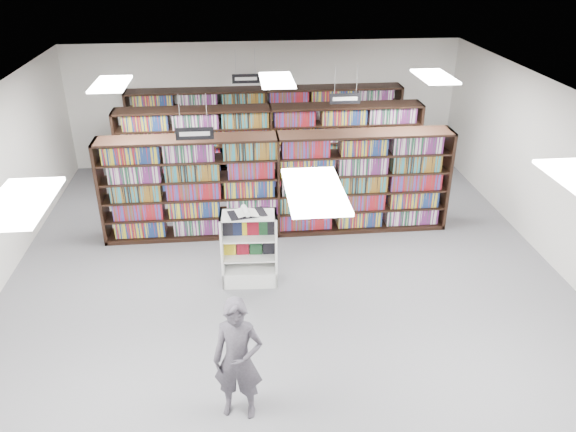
{
  "coord_description": "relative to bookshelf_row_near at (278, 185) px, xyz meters",
  "views": [
    {
      "loc": [
        -0.81,
        -8.34,
        5.58
      ],
      "look_at": [
        0.06,
        0.5,
        1.1
      ],
      "focal_mm": 35.0,
      "sensor_mm": 36.0,
      "label": 1
    }
  ],
  "objects": [
    {
      "name": "bookshelf_row_near",
      "position": [
        0.0,
        0.0,
        0.0
      ],
      "size": [
        7.0,
        0.6,
        2.1
      ],
      "color": "black",
      "rests_on": "floor"
    },
    {
      "name": "wall_right",
      "position": [
        5.0,
        -2.0,
        0.55
      ],
      "size": [
        0.1,
        12.0,
        3.2
      ],
      "primitive_type": "cube",
      "color": "silver",
      "rests_on": "ground"
    },
    {
      "name": "aisle_sign_right",
      "position": [
        1.5,
        1.0,
        1.48
      ],
      "size": [
        0.65,
        0.02,
        0.8
      ],
      "color": "#B2B2B7",
      "rests_on": "ceiling"
    },
    {
      "name": "troffer_back_center",
      "position": [
        0.0,
        0.0,
        2.11
      ],
      "size": [
        0.6,
        1.2,
        0.04
      ],
      "primitive_type": "cube",
      "color": "white",
      "rests_on": "ceiling"
    },
    {
      "name": "troffer_front_left",
      "position": [
        -3.0,
        -5.0,
        2.11
      ],
      "size": [
        0.6,
        1.2,
        0.04
      ],
      "primitive_type": "cube",
      "color": "white",
      "rests_on": "ceiling"
    },
    {
      "name": "troffer_back_right",
      "position": [
        3.0,
        0.0,
        2.11
      ],
      "size": [
        0.6,
        1.2,
        0.04
      ],
      "primitive_type": "cube",
      "color": "white",
      "rests_on": "ceiling"
    },
    {
      "name": "bookshelf_row_mid",
      "position": [
        0.0,
        2.0,
        0.0
      ],
      "size": [
        7.0,
        0.6,
        2.1
      ],
      "color": "black",
      "rests_on": "floor"
    },
    {
      "name": "shopper",
      "position": [
        -0.89,
        -4.91,
        -0.19
      ],
      "size": [
        0.7,
        0.53,
        1.73
      ],
      "primitive_type": "imported",
      "rotation": [
        0.0,
        0.0,
        -0.2
      ],
      "color": "#48444E",
      "rests_on": "floor"
    },
    {
      "name": "open_book",
      "position": [
        -0.68,
        -1.86,
        0.34
      ],
      "size": [
        0.68,
        0.48,
        0.13
      ],
      "rotation": [
        0.0,
        0.0,
        0.22
      ],
      "color": "black",
      "rests_on": "endcap_display"
    },
    {
      "name": "aisle_sign_center",
      "position": [
        -0.5,
        3.0,
        1.48
      ],
      "size": [
        0.65,
        0.02,
        0.8
      ],
      "color": "#B2B2B7",
      "rests_on": "ceiling"
    },
    {
      "name": "troffer_back_left",
      "position": [
        -3.0,
        0.0,
        2.11
      ],
      "size": [
        0.6,
        1.2,
        0.04
      ],
      "primitive_type": "cube",
      "color": "white",
      "rests_on": "ceiling"
    },
    {
      "name": "wall_back",
      "position": [
        0.0,
        4.0,
        0.55
      ],
      "size": [
        10.0,
        0.1,
        3.2
      ],
      "primitive_type": "cube",
      "color": "silver",
      "rests_on": "ground"
    },
    {
      "name": "ceiling",
      "position": [
        0.0,
        -2.0,
        2.15
      ],
      "size": [
        10.0,
        12.0,
        0.1
      ],
      "primitive_type": "cube",
      "color": "white",
      "rests_on": "wall_back"
    },
    {
      "name": "endcap_display",
      "position": [
        -0.65,
        -1.83,
        -0.58
      ],
      "size": [
        0.99,
        0.53,
        1.36
      ],
      "rotation": [
        0.0,
        0.0,
        -0.05
      ],
      "color": "silver",
      "rests_on": "floor"
    },
    {
      "name": "bookshelf_row_far",
      "position": [
        0.0,
        3.7,
        0.0
      ],
      "size": [
        7.0,
        0.6,
        2.1
      ],
      "color": "black",
      "rests_on": "floor"
    },
    {
      "name": "aisle_sign_left",
      "position": [
        -1.5,
        -1.0,
        1.48
      ],
      "size": [
        0.65,
        0.02,
        0.8
      ],
      "color": "#B2B2B7",
      "rests_on": "ceiling"
    },
    {
      "name": "floor",
      "position": [
        0.0,
        -2.0,
        -1.05
      ],
      "size": [
        12.0,
        12.0,
        0.0
      ],
      "primitive_type": "plane",
      "color": "#5B5B61",
      "rests_on": "ground"
    },
    {
      "name": "troffer_front_center",
      "position": [
        0.0,
        -5.0,
        2.11
      ],
      "size": [
        0.6,
        1.2,
        0.04
      ],
      "primitive_type": "cube",
      "color": "white",
      "rests_on": "ceiling"
    }
  ]
}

